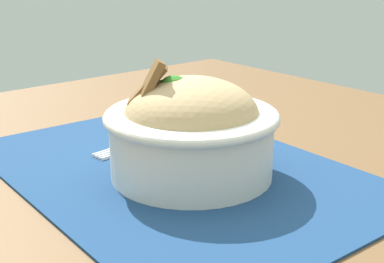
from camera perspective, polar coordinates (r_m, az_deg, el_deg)
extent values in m
cube|color=brown|center=(0.61, 0.84, -5.71)|extent=(1.02, 0.96, 0.03)
cylinder|color=brown|center=(1.33, 1.71, -9.40)|extent=(0.04, 0.04, 0.70)
cube|color=navy|center=(0.61, -1.79, -4.08)|extent=(0.48, 0.34, 0.00)
cylinder|color=silver|center=(0.59, 0.00, -1.26)|extent=(0.18, 0.18, 0.07)
torus|color=silver|center=(0.58, 0.00, 1.60)|extent=(0.19, 0.19, 0.01)
ellipsoid|color=tan|center=(0.58, 0.00, 1.70)|extent=(0.19, 0.19, 0.08)
sphere|color=#2D6D1E|center=(0.57, -1.90, 4.03)|extent=(0.04, 0.04, 0.04)
sphere|color=#2D6D1E|center=(0.58, 2.67, 4.01)|extent=(0.03, 0.03, 0.03)
sphere|color=#2D6D1E|center=(0.58, 2.92, 3.98)|extent=(0.03, 0.03, 0.03)
cylinder|color=orange|center=(0.54, -1.82, 2.82)|extent=(0.02, 0.04, 0.01)
cylinder|color=orange|center=(0.60, -1.44, 4.32)|extent=(0.04, 0.02, 0.01)
cylinder|color=orange|center=(0.61, 1.64, 4.50)|extent=(0.03, 0.02, 0.01)
cube|color=brown|center=(0.58, -4.50, 4.80)|extent=(0.04, 0.04, 0.04)
cube|color=brown|center=(0.57, -4.67, 4.82)|extent=(0.04, 0.05, 0.05)
cube|color=brown|center=(0.56, -4.62, 4.68)|extent=(0.03, 0.04, 0.05)
cube|color=silver|center=(0.71, -3.70, -0.75)|extent=(0.02, 0.07, 0.00)
cube|color=silver|center=(0.68, -6.16, -1.52)|extent=(0.01, 0.01, 0.00)
cube|color=silver|center=(0.67, -7.41, -1.90)|extent=(0.02, 0.03, 0.00)
cube|color=silver|center=(0.67, -9.57, -2.23)|extent=(0.00, 0.02, 0.00)
cube|color=silver|center=(0.66, -9.27, -2.36)|extent=(0.00, 0.02, 0.00)
cube|color=silver|center=(0.66, -8.95, -2.49)|extent=(0.00, 0.02, 0.00)
cube|color=silver|center=(0.65, -8.63, -2.62)|extent=(0.00, 0.02, 0.00)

